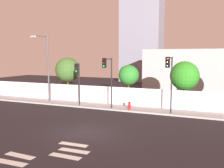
{
  "coord_description": "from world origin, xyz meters",
  "views": [
    {
      "loc": [
        8.28,
        -14.85,
        5.17
      ],
      "look_at": [
        -0.84,
        6.5,
        2.6
      ],
      "focal_mm": 41.08,
      "sensor_mm": 36.0,
      "label": 1
    }
  ],
  "objects_px": {
    "roadside_tree_midleft": "(129,75)",
    "traffic_light_left": "(169,73)",
    "roadside_tree_leftmost": "(68,70)",
    "street_lamp_curbside": "(46,64)",
    "traffic_light_center": "(108,72)",
    "traffic_light_right": "(78,75)",
    "roadside_tree_midright": "(185,76)",
    "fire_hydrant": "(129,105)"
  },
  "relations": [
    {
      "from": "roadside_tree_midright",
      "to": "roadside_tree_leftmost",
      "type": "bearing_deg",
      "value": 180.0
    },
    {
      "from": "traffic_light_right",
      "to": "roadside_tree_leftmost",
      "type": "distance_m",
      "value": 5.52
    },
    {
      "from": "roadside_tree_midleft",
      "to": "street_lamp_curbside",
      "type": "bearing_deg",
      "value": -156.19
    },
    {
      "from": "roadside_tree_leftmost",
      "to": "street_lamp_curbside",
      "type": "bearing_deg",
      "value": -95.53
    },
    {
      "from": "traffic_light_center",
      "to": "roadside_tree_midright",
      "type": "xyz_separation_m",
      "value": [
        6.41,
        4.19,
        -0.46
      ]
    },
    {
      "from": "traffic_light_left",
      "to": "fire_hydrant",
      "type": "bearing_deg",
      "value": 171.7
    },
    {
      "from": "traffic_light_center",
      "to": "street_lamp_curbside",
      "type": "bearing_deg",
      "value": 175.08
    },
    {
      "from": "roadside_tree_leftmost",
      "to": "roadside_tree_midright",
      "type": "height_order",
      "value": "roadside_tree_leftmost"
    },
    {
      "from": "roadside_tree_midleft",
      "to": "fire_hydrant",
      "type": "bearing_deg",
      "value": -69.32
    },
    {
      "from": "traffic_light_center",
      "to": "traffic_light_right",
      "type": "distance_m",
      "value": 3.37
    },
    {
      "from": "roadside_tree_leftmost",
      "to": "traffic_light_right",
      "type": "bearing_deg",
      "value": -46.79
    },
    {
      "from": "traffic_light_left",
      "to": "traffic_light_right",
      "type": "relative_size",
      "value": 1.16
    },
    {
      "from": "traffic_light_left",
      "to": "roadside_tree_midleft",
      "type": "relative_size",
      "value": 1.18
    },
    {
      "from": "traffic_light_right",
      "to": "roadside_tree_leftmost",
      "type": "height_order",
      "value": "roadside_tree_leftmost"
    },
    {
      "from": "street_lamp_curbside",
      "to": "roadside_tree_leftmost",
      "type": "distance_m",
      "value": 3.66
    },
    {
      "from": "roadside_tree_midleft",
      "to": "traffic_light_left",
      "type": "bearing_deg",
      "value": -39.07
    },
    {
      "from": "traffic_light_center",
      "to": "fire_hydrant",
      "type": "height_order",
      "value": "traffic_light_center"
    },
    {
      "from": "traffic_light_center",
      "to": "roadside_tree_leftmost",
      "type": "height_order",
      "value": "roadside_tree_leftmost"
    },
    {
      "from": "street_lamp_curbside",
      "to": "traffic_light_left",
      "type": "bearing_deg",
      "value": -2.58
    },
    {
      "from": "roadside_tree_midleft",
      "to": "roadside_tree_midright",
      "type": "relative_size",
      "value": 0.9
    },
    {
      "from": "traffic_light_left",
      "to": "traffic_light_center",
      "type": "distance_m",
      "value": 5.7
    },
    {
      "from": "fire_hydrant",
      "to": "traffic_light_center",
      "type": "bearing_deg",
      "value": -162.95
    },
    {
      "from": "traffic_light_left",
      "to": "traffic_light_right",
      "type": "height_order",
      "value": "traffic_light_left"
    },
    {
      "from": "street_lamp_curbside",
      "to": "roadside_tree_midleft",
      "type": "distance_m",
      "value": 8.89
    },
    {
      "from": "traffic_light_left",
      "to": "street_lamp_curbside",
      "type": "relative_size",
      "value": 0.7
    },
    {
      "from": "traffic_light_center",
      "to": "roadside_tree_midright",
      "type": "bearing_deg",
      "value": 33.18
    },
    {
      "from": "traffic_light_left",
      "to": "traffic_light_right",
      "type": "bearing_deg",
      "value": 179.2
    },
    {
      "from": "fire_hydrant",
      "to": "roadside_tree_midleft",
      "type": "relative_size",
      "value": 0.19
    },
    {
      "from": "roadside_tree_midleft",
      "to": "traffic_light_center",
      "type": "bearing_deg",
      "value": -98.02
    },
    {
      "from": "traffic_light_right",
      "to": "roadside_tree_midleft",
      "type": "height_order",
      "value": "traffic_light_right"
    },
    {
      "from": "fire_hydrant",
      "to": "roadside_tree_midright",
      "type": "relative_size",
      "value": 0.17
    },
    {
      "from": "fire_hydrant",
      "to": "roadside_tree_midleft",
      "type": "xyz_separation_m",
      "value": [
        -1.36,
        3.6,
        2.52
      ]
    },
    {
      "from": "traffic_light_center",
      "to": "traffic_light_right",
      "type": "relative_size",
      "value": 1.13
    },
    {
      "from": "traffic_light_left",
      "to": "fire_hydrant",
      "type": "xyz_separation_m",
      "value": [
        -3.75,
        0.55,
        -3.17
      ]
    },
    {
      "from": "traffic_light_center",
      "to": "street_lamp_curbside",
      "type": "height_order",
      "value": "street_lamp_curbside"
    },
    {
      "from": "fire_hydrant",
      "to": "roadside_tree_leftmost",
      "type": "relative_size",
      "value": 0.16
    },
    {
      "from": "roadside_tree_leftmost",
      "to": "roadside_tree_midright",
      "type": "bearing_deg",
      "value": -0.0
    },
    {
      "from": "fire_hydrant",
      "to": "roadside_tree_midleft",
      "type": "height_order",
      "value": "roadside_tree_midleft"
    },
    {
      "from": "traffic_light_center",
      "to": "traffic_light_right",
      "type": "height_order",
      "value": "traffic_light_center"
    },
    {
      "from": "roadside_tree_leftmost",
      "to": "traffic_light_left",
      "type": "bearing_deg",
      "value": -17.93
    },
    {
      "from": "roadside_tree_midright",
      "to": "traffic_light_right",
      "type": "bearing_deg",
      "value": -157.62
    },
    {
      "from": "traffic_light_center",
      "to": "roadside_tree_midleft",
      "type": "bearing_deg",
      "value": 81.98
    }
  ]
}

